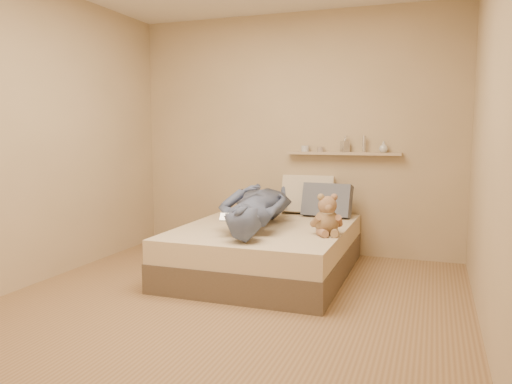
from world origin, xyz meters
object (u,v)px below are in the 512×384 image
at_px(teddy_bear, 327,218).
at_px(dark_plush, 246,203).
at_px(game_console, 231,217).
at_px(pillow_grey, 327,201).
at_px(person, 257,205).
at_px(wall_shelf, 343,153).
at_px(bed, 266,249).
at_px(pillow_cream, 308,195).

height_order(teddy_bear, dark_plush, teddy_bear).
distance_m(game_console, pillow_grey, 1.39).
relative_size(game_console, person, 0.12).
bearing_deg(wall_shelf, dark_plush, -162.69).
bearing_deg(dark_plush, teddy_bear, -37.86).
distance_m(pillow_grey, person, 0.90).
xyz_separation_m(bed, teddy_bear, (0.62, -0.22, 0.37)).
xyz_separation_m(pillow_cream, person, (-0.27, -0.88, -0.00)).
bearing_deg(pillow_cream, teddy_bear, -67.90).
relative_size(pillow_grey, person, 0.30).
height_order(teddy_bear, wall_shelf, wall_shelf).
distance_m(bed, pillow_cream, 0.95).
bearing_deg(dark_plush, pillow_grey, 5.76).
bearing_deg(wall_shelf, person, -123.08).
distance_m(bed, pillow_grey, 0.91).
bearing_deg(dark_plush, game_console, -74.71).
bearing_deg(teddy_bear, person, 166.66).
relative_size(game_console, pillow_cream, 0.37).
xyz_separation_m(game_console, dark_plush, (-0.32, 1.19, -0.05)).
relative_size(teddy_bear, person, 0.22).
bearing_deg(pillow_grey, bed, -122.07).
height_order(pillow_cream, wall_shelf, wall_shelf).
distance_m(pillow_cream, wall_shelf, 0.58).
bearing_deg(wall_shelf, teddy_bear, -86.42).
relative_size(bed, pillow_grey, 3.80).
distance_m(bed, game_console, 0.71).
relative_size(bed, teddy_bear, 5.32).
height_order(game_console, pillow_grey, pillow_grey).
xyz_separation_m(game_console, wall_shelf, (0.66, 1.50, 0.48)).
bearing_deg(person, wall_shelf, -132.85).
bearing_deg(pillow_cream, wall_shelf, 12.56).
bearing_deg(person, bed, -155.51).
relative_size(teddy_bear, dark_plush, 1.35).
bearing_deg(teddy_bear, wall_shelf, 93.58).
distance_m(bed, dark_plush, 0.82).
xyz_separation_m(teddy_bear, pillow_cream, (-0.43, 1.05, 0.05)).
height_order(teddy_bear, pillow_cream, pillow_cream).
xyz_separation_m(teddy_bear, pillow_grey, (-0.19, 0.91, 0.02)).
xyz_separation_m(bed, game_console, (-0.11, -0.59, 0.39)).
distance_m(game_console, teddy_bear, 0.82).
height_order(teddy_bear, pillow_grey, teddy_bear).
xyz_separation_m(game_console, pillow_grey, (0.54, 1.28, 0.00)).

